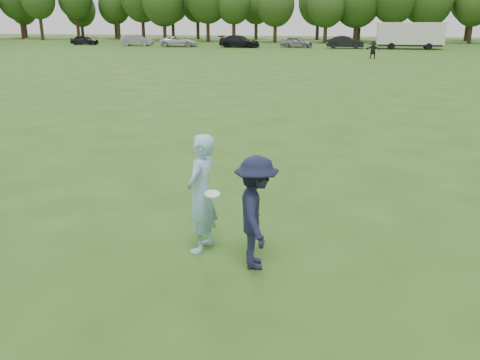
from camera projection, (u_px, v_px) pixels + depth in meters
The scene contains 13 objects.
ground at pixel (210, 244), 9.37m from camera, with size 200.00×200.00×0.00m, color #2A5016.
thrower at pixel (201, 194), 8.84m from camera, with size 0.77×0.51×2.12m, color #92CBE2.
defender at pixel (256, 213), 8.28m from camera, with size 1.23×0.71×1.91m, color #181B35.
player_far_d at pixel (373, 50), 49.40m from camera, with size 1.59×0.51×1.71m, color black.
car_a at pixel (85, 40), 72.44m from camera, with size 1.57×3.90×1.33m, color black.
car_b at pixel (137, 40), 70.09m from camera, with size 1.56×4.46×1.47m, color gray.
car_c at pixel (179, 41), 68.08m from camera, with size 2.34×5.08×1.41m, color silver.
car_d at pixel (239, 41), 66.52m from camera, with size 2.18×5.36×1.56m, color black.
car_e at pixel (296, 42), 66.42m from camera, with size 1.69×4.19×1.43m, color gray.
car_f at pixel (345, 42), 64.59m from camera, with size 1.64×4.71×1.55m, color black.
disc_in_play at pixel (212, 194), 8.61m from camera, with size 0.32×0.32×0.09m.
cargo_trailer at pixel (410, 34), 62.98m from camera, with size 9.00×2.75×3.20m.
treeline at pixel (357, 0), 78.43m from camera, with size 130.35×18.39×11.74m.
Camera 1 is at (2.32, -8.24, 4.02)m, focal length 38.00 mm.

